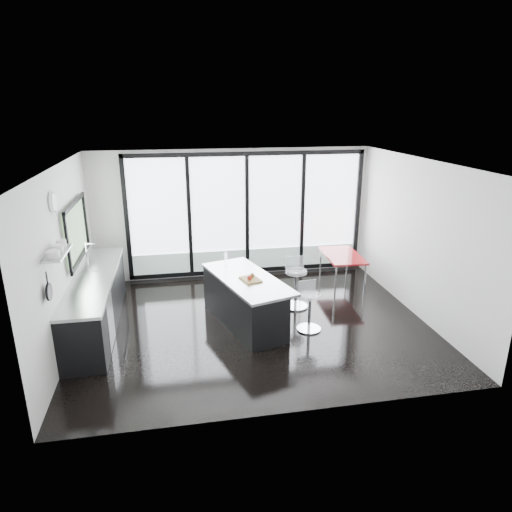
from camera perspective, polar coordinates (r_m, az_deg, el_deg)
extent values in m
cube|color=black|center=(8.14, -0.31, -8.41)|extent=(6.00, 5.00, 0.00)
cube|color=white|center=(7.31, -0.35, 11.56)|extent=(6.00, 5.00, 0.00)
cube|color=silver|center=(9.99, -2.88, 5.26)|extent=(6.00, 0.00, 2.80)
cube|color=white|center=(10.01, -1.15, 5.30)|extent=(5.00, 0.02, 2.50)
cube|color=gray|center=(10.26, -1.08, -0.36)|extent=(5.00, 0.02, 0.44)
cube|color=black|center=(9.85, -8.33, 4.89)|extent=(0.08, 0.04, 2.50)
cube|color=black|center=(9.97, -1.11, 5.25)|extent=(0.08, 0.04, 2.50)
cube|color=black|center=(10.24, 5.83, 5.52)|extent=(0.08, 0.04, 2.50)
cube|color=silver|center=(5.33, 4.48, -6.91)|extent=(6.00, 0.00, 2.80)
cube|color=silver|center=(7.69, -22.89, -0.27)|extent=(0.00, 5.00, 2.80)
cube|color=#66875F|center=(8.48, -21.68, 2.95)|extent=(0.02, 1.60, 0.90)
cube|color=#AAADAF|center=(6.77, -23.58, 0.33)|extent=(0.25, 0.80, 0.03)
cylinder|color=white|center=(7.18, -24.06, 6.19)|extent=(0.04, 0.30, 0.30)
cylinder|color=black|center=(6.55, -24.45, -4.11)|extent=(0.03, 0.24, 0.24)
cube|color=silver|center=(8.64, 19.67, 2.07)|extent=(0.00, 5.00, 2.80)
cube|color=black|center=(8.33, -19.34, -5.56)|extent=(0.65, 3.20, 0.87)
cube|color=#AAADAF|center=(8.16, -19.68, -2.61)|extent=(0.69, 3.24, 0.05)
cube|color=#AAADAF|center=(8.63, -19.21, -1.43)|extent=(0.45, 0.48, 0.06)
cylinder|color=silver|center=(8.58, -20.37, 0.05)|extent=(0.02, 0.02, 0.44)
cube|color=#AAADAF|center=(7.61, -17.75, -7.83)|extent=(0.03, 0.60, 0.80)
cube|color=black|center=(7.99, -1.58, -5.78)|extent=(1.24, 2.13, 0.80)
cube|color=#AAADAF|center=(7.86, -1.13, -2.88)|extent=(1.44, 2.24, 0.05)
cube|color=olive|center=(7.73, -0.68, -2.95)|extent=(0.37, 0.43, 0.03)
sphere|color=maroon|center=(7.65, -0.83, -2.74)|extent=(0.10, 0.10, 0.08)
sphere|color=brown|center=(7.77, -0.47, -2.42)|extent=(0.10, 0.10, 0.08)
cylinder|color=silver|center=(8.35, -3.79, -0.48)|extent=(0.08, 0.08, 0.26)
cylinder|color=silver|center=(7.84, 6.69, -6.98)|extent=(0.46, 0.46, 0.66)
cylinder|color=silver|center=(8.65, 4.99, -4.09)|extent=(0.49, 0.49, 0.75)
cube|color=maroon|center=(9.87, 10.66, -1.67)|extent=(0.78, 1.29, 0.67)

